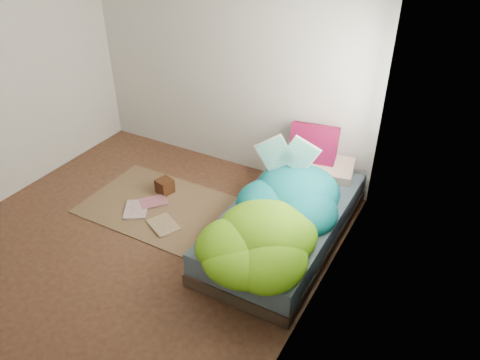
# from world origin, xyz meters

# --- Properties ---
(ground) EXTENTS (3.50, 3.50, 0.00)m
(ground) POSITION_xyz_m (0.00, 0.00, 0.00)
(ground) COLOR #402518
(ground) RESTS_ON ground
(room_walls) EXTENTS (3.54, 3.54, 2.62)m
(room_walls) POSITION_xyz_m (0.01, 0.01, 1.63)
(room_walls) COLOR silver
(room_walls) RESTS_ON ground
(bed) EXTENTS (1.00, 2.00, 0.34)m
(bed) POSITION_xyz_m (1.22, 0.72, 0.17)
(bed) COLOR #392D1F
(bed) RESTS_ON ground
(duvet) EXTENTS (0.96, 1.84, 0.34)m
(duvet) POSITION_xyz_m (1.22, 0.50, 0.51)
(duvet) COLOR #075A74
(duvet) RESTS_ON bed
(rug) EXTENTS (1.60, 1.10, 0.01)m
(rug) POSITION_xyz_m (-0.15, 0.55, 0.01)
(rug) COLOR brown
(rug) RESTS_ON ground
(pillow_floral) EXTENTS (0.63, 0.45, 0.13)m
(pillow_floral) POSITION_xyz_m (1.32, 1.52, 0.40)
(pillow_floral) COLOR beige
(pillow_floral) RESTS_ON bed
(pillow_magenta) EXTENTS (0.51, 0.23, 0.49)m
(pillow_magenta) POSITION_xyz_m (1.15, 1.57, 0.59)
(pillow_magenta) COLOR #510532
(pillow_magenta) RESTS_ON bed
(open_book) EXTENTS (0.50, 0.28, 0.30)m
(open_book) POSITION_xyz_m (1.06, 1.07, 0.83)
(open_book) COLOR #298038
(open_book) RESTS_ON duvet
(wooden_box) EXTENTS (0.20, 0.20, 0.16)m
(wooden_box) POSITION_xyz_m (-0.27, 0.80, 0.09)
(wooden_box) COLOR black
(wooden_box) RESTS_ON rug
(floor_book_a) EXTENTS (0.38, 0.41, 0.03)m
(floor_book_a) POSITION_xyz_m (-0.43, 0.30, 0.02)
(floor_book_a) COLOR silver
(floor_book_a) RESTS_ON rug
(floor_book_b) EXTENTS (0.35, 0.36, 0.03)m
(floor_book_b) POSITION_xyz_m (-0.33, 0.63, 0.03)
(floor_book_b) COLOR #BC6C6F
(floor_book_b) RESTS_ON rug
(floor_book_c) EXTENTS (0.40, 0.36, 0.02)m
(floor_book_c) POSITION_xyz_m (0.03, 0.18, 0.02)
(floor_book_c) COLOR tan
(floor_book_c) RESTS_ON rug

